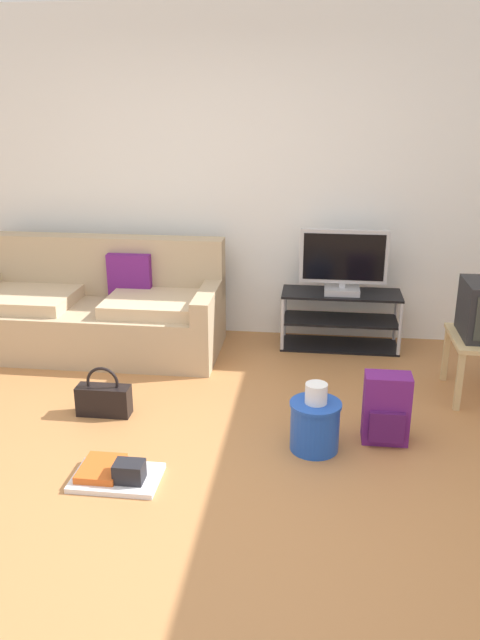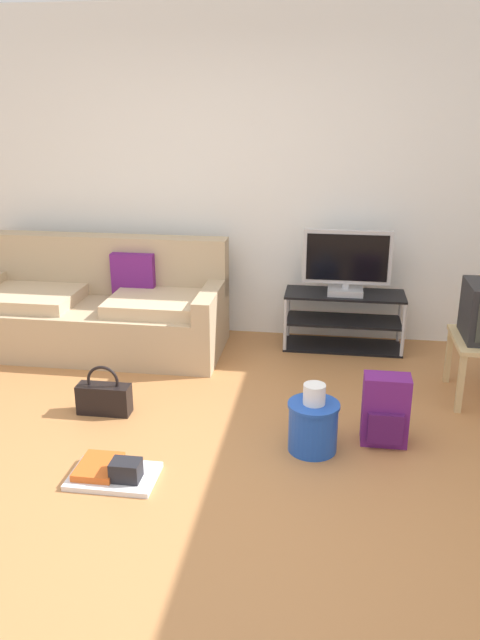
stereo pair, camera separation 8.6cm
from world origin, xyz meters
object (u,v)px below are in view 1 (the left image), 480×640
floor_tray (115,474)px  backpack (386,409)px  tv_stand (340,320)px  cleaning_bucket (315,422)px  flat_tv (343,263)px  handbag (104,399)px  couch (96,311)px

floor_tray → backpack: bearing=22.4°
tv_stand → cleaning_bucket: size_ratio=2.29×
flat_tv → handbag: 2.19m
tv_stand → handbag: 2.12m
backpack → cleaning_bucket: (-0.42, -0.15, -0.04)m
couch → flat_tv: flat_tv is taller
flat_tv → couch: bearing=-173.0°
couch → tv_stand: (2.00, 0.27, -0.08)m
backpack → handbag: (-1.80, 0.12, -0.10)m
couch → flat_tv: bearing=7.0°
tv_stand → cleaning_bucket: tv_stand is taller
handbag → floor_tray: (0.31, -0.74, -0.07)m
tv_stand → cleaning_bucket: (-0.18, -1.70, -0.06)m
tv_stand → handbag: size_ratio=2.77×
cleaning_bucket → flat_tv: bearing=83.7°
handbag → cleaning_bucket: bearing=-11.1°
handbag → backpack: bearing=-3.9°
handbag → cleaning_bucket: size_ratio=0.83×
couch → backpack: 2.58m
flat_tv → backpack: bearing=-81.1°
couch → floor_tray: (0.74, -1.90, -0.28)m
couch → cleaning_bucket: bearing=-38.1°
tv_stand → flat_tv: (0.00, -0.02, 0.49)m
flat_tv → floor_tray: (-1.26, -2.14, -0.69)m
cleaning_bucket → backpack: bearing=19.4°
flat_tv → backpack: size_ratio=1.61×
couch → cleaning_bucket: (1.82, -1.43, -0.14)m
handbag → floor_tray: size_ratio=0.74×
tv_stand → cleaning_bucket: bearing=-96.2°
handbag → cleaning_bucket: (1.38, -0.27, 0.06)m
tv_stand → couch: bearing=-172.3°
flat_tv → cleaning_bucket: 1.77m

